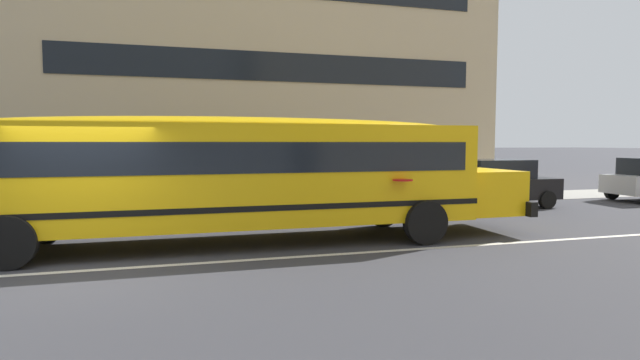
% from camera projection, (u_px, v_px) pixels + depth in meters
% --- Properties ---
extents(ground_plane, '(400.00, 400.00, 0.00)m').
position_uv_depth(ground_plane, '(81.00, 271.00, 8.46)').
color(ground_plane, '#38383D').
extents(sidewalk_far, '(120.00, 3.00, 0.01)m').
position_uv_depth(sidewalk_far, '(128.00, 210.00, 16.26)').
color(sidewalk_far, gray).
rests_on(sidewalk_far, ground_plane).
extents(lane_centreline, '(110.00, 0.16, 0.01)m').
position_uv_depth(lane_centreline, '(81.00, 271.00, 8.46)').
color(lane_centreline, silver).
rests_on(lane_centreline, ground_plane).
extents(school_bus, '(12.38, 2.96, 2.77)m').
position_uv_depth(school_bus, '(244.00, 169.00, 10.73)').
color(school_bus, yellow).
rests_on(school_bus, ground_plane).
extents(parked_car_black_by_lamppost, '(3.91, 1.90, 1.64)m').
position_uv_depth(parked_car_black_by_lamppost, '(498.00, 183.00, 16.91)').
color(parked_car_black_by_lamppost, black).
rests_on(parked_car_black_by_lamppost, ground_plane).
extents(apartment_block_far_centre, '(19.33, 12.54, 16.50)m').
position_uv_depth(apartment_block_far_centre, '(255.00, 22.00, 24.54)').
color(apartment_block_far_centre, '#C6B28E').
rests_on(apartment_block_far_centre, ground_plane).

